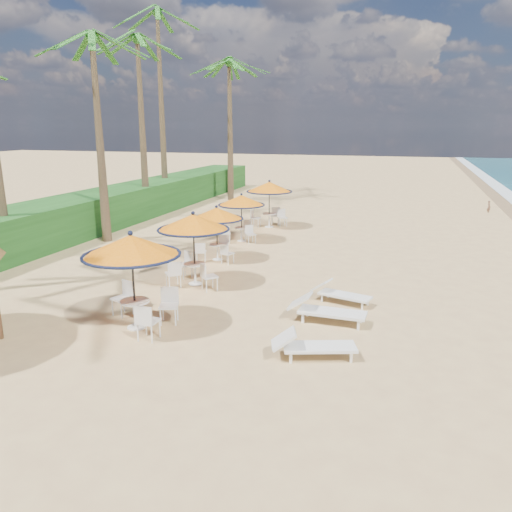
{
  "coord_description": "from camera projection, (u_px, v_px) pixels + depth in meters",
  "views": [
    {
      "loc": [
        2.1,
        -11.1,
        5.19
      ],
      "look_at": [
        -2.43,
        3.44,
        1.2
      ],
      "focal_mm": 35.0,
      "sensor_mm": 36.0,
      "label": 1
    }
  ],
  "objects": [
    {
      "name": "ground",
      "position": [
        309.0,
        345.0,
        12.18
      ],
      "size": [
        160.0,
        160.0,
        0.0
      ],
      "primitive_type": "plane",
      "color": "tan",
      "rests_on": "ground"
    },
    {
      "name": "scrub_hedge",
      "position": [
        97.0,
        211.0,
        25.99
      ],
      "size": [
        3.0,
        40.0,
        1.8
      ],
      "primitive_type": "cube",
      "color": "#194716",
      "rests_on": "ground"
    },
    {
      "name": "station_0",
      "position": [
        134.0,
        257.0,
        12.75
      ],
      "size": [
        2.52,
        2.52,
        2.63
      ],
      "color": "black",
      "rests_on": "ground"
    },
    {
      "name": "station_1",
      "position": [
        193.0,
        231.0,
        16.38
      ],
      "size": [
        2.39,
        2.39,
        2.5
      ],
      "color": "black",
      "rests_on": "ground"
    },
    {
      "name": "station_2",
      "position": [
        217.0,
        220.0,
        19.48
      ],
      "size": [
        2.11,
        2.19,
        2.2
      ],
      "color": "black",
      "rests_on": "ground"
    },
    {
      "name": "station_3",
      "position": [
        241.0,
        206.0,
        22.71
      ],
      "size": [
        2.14,
        2.14,
        2.23
      ],
      "color": "black",
      "rests_on": "ground"
    },
    {
      "name": "station_4",
      "position": [
        270.0,
        193.0,
        25.91
      ],
      "size": [
        2.38,
        2.38,
        2.48
      ],
      "color": "black",
      "rests_on": "ground"
    },
    {
      "name": "lounger_near",
      "position": [
        311.0,
        345.0,
        11.41
      ],
      "size": [
        2.03,
        1.19,
        0.69
      ],
      "rotation": [
        0.0,
        0.0,
        0.32
      ],
      "color": "white",
      "rests_on": "ground"
    },
    {
      "name": "lounger_mid",
      "position": [
        324.0,
        310.0,
        13.52
      ],
      "size": [
        2.13,
        0.72,
        0.76
      ],
      "rotation": [
        0.0,
        0.0,
        -0.03
      ],
      "color": "white",
      "rests_on": "ground"
    },
    {
      "name": "lounger_far",
      "position": [
        339.0,
        293.0,
        15.03
      ],
      "size": [
        1.9,
        1.03,
        0.65
      ],
      "rotation": [
        0.0,
        0.0,
        -0.27
      ],
      "color": "white",
      "rests_on": "ground"
    },
    {
      "name": "palm_3",
      "position": [
        93.0,
        51.0,
        21.08
      ],
      "size": [
        5.0,
        5.0,
        9.04
      ],
      "color": "brown",
      "rests_on": "ground"
    },
    {
      "name": "palm_4",
      "position": [
        138.0,
        50.0,
        26.76
      ],
      "size": [
        5.0,
        5.0,
        9.96
      ],
      "color": "brown",
      "rests_on": "ground"
    },
    {
      "name": "palm_5",
      "position": [
        158.0,
        25.0,
        30.9
      ],
      "size": [
        5.0,
        5.0,
        12.21
      ],
      "color": "brown",
      "rests_on": "ground"
    },
    {
      "name": "palm_6",
      "position": [
        229.0,
        71.0,
        33.82
      ],
      "size": [
        5.0,
        5.0,
        9.58
      ],
      "color": "brown",
      "rests_on": "ground"
    },
    {
      "name": "palm_7",
      "position": [
        230.0,
        71.0,
        37.18
      ],
      "size": [
        5.0,
        5.0,
        10.02
      ],
      "color": "brown",
      "rests_on": "ground"
    },
    {
      "name": "person",
      "position": [
        489.0,
        206.0,
        30.49
      ],
      "size": [
        0.28,
        0.34,
        0.81
      ],
      "primitive_type": "imported",
      "rotation": [
        0.0,
        0.0,
        1.88
      ],
      "color": "brown",
      "rests_on": "ground"
    }
  ]
}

